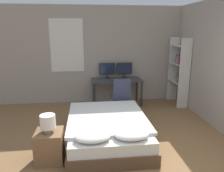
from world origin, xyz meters
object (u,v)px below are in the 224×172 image
Objects in this scene: desk at (117,83)px; monitor_left at (107,70)px; computer_mouse at (128,80)px; monitor_right at (124,69)px; keyboard at (118,81)px; office_chair at (121,100)px; nightstand at (50,146)px; bed at (108,129)px; bookshelf at (180,68)px; bedside_lamp at (48,122)px.

monitor_left reaches higher than desk.
monitor_right is at bearing 91.95° from computer_mouse.
computer_mouse reaches higher than keyboard.
office_chair is (-0.01, -0.54, -0.35)m from keyboard.
monitor_left is 1.17m from office_chair.
keyboard reaches higher than nightstand.
office_chair reaches higher than nightstand.
nightstand is 0.36× the size of desk.
desk reaches higher than bed.
bed is at bearing -139.71° from bookshelf.
bedside_lamp is 2.35m from office_chair.
desk is 1.76m from bookshelf.
desk is (1.45, 2.59, -0.04)m from bedside_lamp.
nightstand is at bearing -119.18° from desk.
monitor_right is (0.71, 2.27, 0.73)m from bed.
desk is at bearing -42.29° from monitor_left.
monitor_left is at bearing 103.63° from office_chair.
bedside_lamp is 3.97m from bookshelf.
monitor_right is 1.52m from bookshelf.
keyboard is (1.45, 2.37, 0.06)m from bedside_lamp.
keyboard is 1.73m from bookshelf.
desk is at bearing 60.82° from nightstand.
monitor_left is (-0.25, 0.22, 0.33)m from desk.
office_chair is at bearing -76.37° from monitor_left.
nightstand is 0.54× the size of office_chair.
bedside_lamp is (-0.98, -0.54, 0.44)m from bed.
desk is 0.24m from keyboard.
nightstand is 0.27× the size of bookshelf.
monitor_left is 0.71m from computer_mouse.
bookshelf is (3.15, 2.38, 0.78)m from nightstand.
monitor_right is 0.56m from keyboard.
bookshelf is (1.44, 0.01, 0.29)m from computer_mouse.
computer_mouse is at bearing 68.33° from bed.
computer_mouse is 1.47m from bookshelf.
keyboard is (1.45, 2.37, 0.48)m from nightstand.
keyboard reaches higher than bed.
monitor_right is at bearing 75.64° from office_chair.
office_chair is (1.44, 1.83, -0.29)m from bedside_lamp.
bookshelf is (2.17, 1.84, 0.80)m from bed.
computer_mouse is 0.07× the size of office_chair.
bedside_lamp reaches higher than desk.
bed is 7.05× the size of bedside_lamp.
monitor_left reaches higher than computer_mouse.
bookshelf is (1.70, -0.21, 0.40)m from desk.
keyboard is (-0.00, -0.22, 0.10)m from desk.
keyboard is 0.65m from office_chair.
bedside_lamp is at bearing 180.00° from nightstand.
keyboard is (-0.25, -0.44, -0.23)m from monitor_right.
office_chair is (-0.25, -0.99, -0.58)m from monitor_right.
office_chair is at bearing 70.37° from bed.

